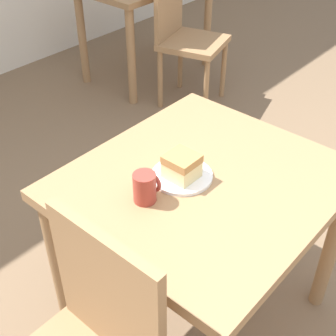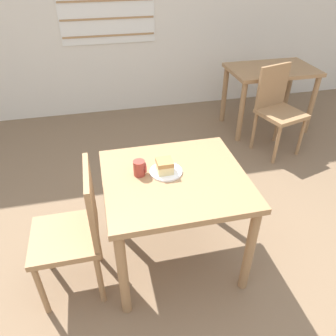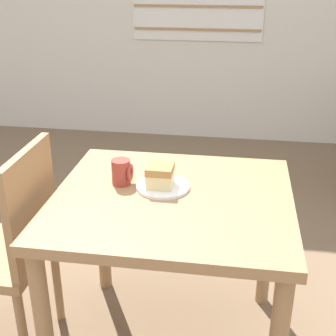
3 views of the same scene
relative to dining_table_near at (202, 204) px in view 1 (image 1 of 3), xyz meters
The scene contains 5 objects.
dining_table_near is the anchor object (origin of this frame).
chair_far_corner 1.87m from the dining_table_near, 41.36° to the left, with size 0.50×0.50×0.91m.
plate 0.14m from the dining_table_near, 126.92° to the left, with size 0.20×0.20×0.01m.
cake_slice 0.18m from the dining_table_near, 135.93° to the left, with size 0.10×0.10×0.08m.
coffee_mug 0.27m from the dining_table_near, 160.91° to the left, with size 0.08×0.07×0.10m.
Camera 1 is at (-0.96, -0.34, 1.69)m, focal length 50.00 mm.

